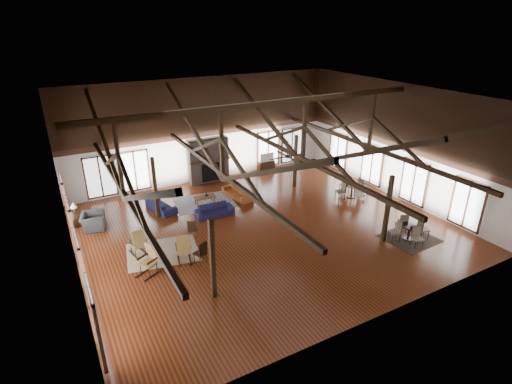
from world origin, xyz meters
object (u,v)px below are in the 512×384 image
sofa_navy_left (161,205)px  tv_console (266,165)px  sofa_navy_front (215,210)px  armchair (93,221)px  sofa_orange (237,192)px  cafe_table_near (409,230)px  coffee_table (205,197)px  cafe_table_far (352,189)px

sofa_navy_left → tv_console: sofa_navy_left is taller
sofa_navy_front → armchair: bearing=167.3°
sofa_navy_left → sofa_orange: sofa_orange is taller
armchair → cafe_table_near: 14.25m
sofa_navy_front → tv_console: bearing=41.5°
sofa_navy_front → coffee_table: size_ratio=1.64×
sofa_navy_left → cafe_table_near: bearing=-146.1°
sofa_orange → coffee_table: 1.87m
sofa_orange → armchair: size_ratio=1.75×
cafe_table_far → tv_console: size_ratio=1.76×
sofa_navy_left → cafe_table_far: size_ratio=1.01×
armchair → cafe_table_far: cafe_table_far is taller
coffee_table → tv_console: bearing=32.5°
sofa_navy_front → cafe_table_near: bearing=-41.0°
armchair → cafe_table_far: size_ratio=0.58×
sofa_navy_front → cafe_table_far: 7.56m
tv_console → coffee_table: bearing=-151.1°
sofa_navy_left → sofa_orange: 4.12m
sofa_navy_front → sofa_orange: size_ratio=0.95×
sofa_navy_left → armchair: armchair is taller
sofa_orange → cafe_table_far: 6.20m
sofa_navy_front → sofa_navy_left: 2.82m
sofa_navy_left → sofa_navy_front: bearing=-143.7°
coffee_table → tv_console: 6.19m
cafe_table_far → sofa_navy_left: bearing=160.7°
coffee_table → armchair: bearing=-176.2°
cafe_table_far → tv_console: bearing=107.6°
sofa_navy_left → coffee_table: bearing=-112.0°
sofa_navy_front → sofa_orange: sofa_orange is taller
cafe_table_far → cafe_table_near: bearing=-100.0°
cafe_table_far → tv_console: 6.29m
sofa_navy_front → tv_console: size_ratio=1.70×
cafe_table_near → sofa_navy_left: bearing=137.4°
sofa_navy_left → cafe_table_near: 11.86m
sofa_navy_front → cafe_table_near: size_ratio=1.02×
cafe_table_near → coffee_table: bearing=130.2°
sofa_navy_left → armchair: (-3.28, -0.35, 0.08)m
sofa_orange → coffee_table: bearing=-100.5°
coffee_table → cafe_table_near: bearing=-46.2°
sofa_navy_front → coffee_table: sofa_navy_front is taller
armchair → tv_console: size_ratio=1.03×
sofa_navy_front → armchair: 5.63m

